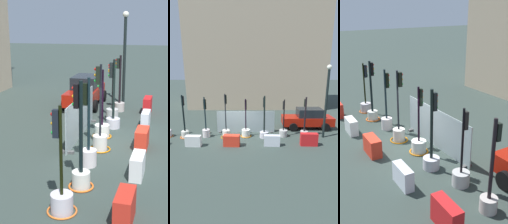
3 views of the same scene
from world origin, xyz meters
TOP-DOWN VIEW (x-y plane):
  - ground_plane at (0.00, 0.00)m, footprint 120.00×120.00m
  - traffic_light_0 at (-5.27, 0.42)m, footprint 0.83×0.83m
  - traffic_light_1 at (-3.82, 0.26)m, footprint 0.79×0.79m
  - traffic_light_2 at (-2.22, 0.39)m, footprint 0.57×0.57m
  - traffic_light_3 at (-0.64, 0.28)m, footprint 0.85×0.85m
  - traffic_light_4 at (0.87, 0.47)m, footprint 0.86×0.86m
  - traffic_light_5 at (2.28, 0.20)m, footprint 0.67×0.67m
  - traffic_light_6 at (3.80, 0.48)m, footprint 0.64×0.64m
  - traffic_light_7 at (5.39, 0.32)m, footprint 0.57×0.57m
  - construction_barrier_1 at (-2.67, -1.37)m, footprint 1.08×0.45m
  - construction_barrier_2 at (-0.04, -1.33)m, footprint 1.14×0.52m
  - construction_barrier_3 at (2.75, -1.31)m, footprint 1.10×0.41m
  - construction_barrier_4 at (5.31, -1.26)m, footprint 1.18×0.46m
  - site_fence_panel at (0.83, 1.41)m, footprint 4.74×0.50m

SIDE VIEW (x-z plane):
  - ground_plane at x=0.00m, z-range 0.00..0.00m
  - construction_barrier_1 at x=-2.67m, z-range 0.00..0.76m
  - construction_barrier_3 at x=2.75m, z-range 0.00..0.77m
  - construction_barrier_2 at x=-0.04m, z-range 0.00..0.79m
  - traffic_light_4 at x=0.87m, z-range -1.05..1.93m
  - construction_barrier_4 at x=5.31m, z-range 0.00..0.89m
  - traffic_light_0 at x=-5.27m, z-range -0.99..1.96m
  - traffic_light_6 at x=3.80m, z-range -0.95..1.99m
  - traffic_light_3 at x=-0.64m, z-range -1.08..2.31m
  - traffic_light_1 at x=-3.82m, z-range -0.99..2.32m
  - traffic_light_5 at x=2.28m, z-range -0.95..2.31m
  - traffic_light_2 at x=-2.22m, z-range -0.90..2.25m
  - traffic_light_7 at x=5.39m, z-range -0.84..2.31m
  - site_fence_panel at x=0.83m, z-range -0.04..1.77m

